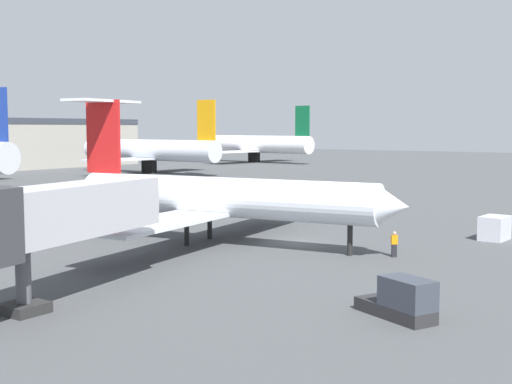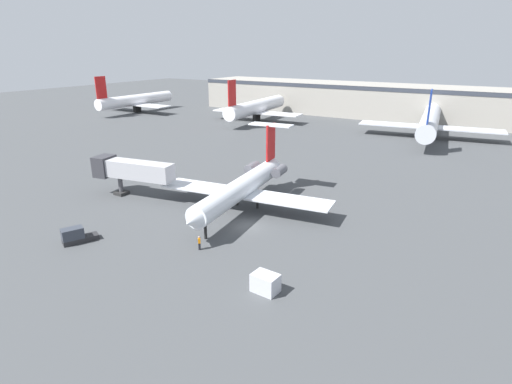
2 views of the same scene
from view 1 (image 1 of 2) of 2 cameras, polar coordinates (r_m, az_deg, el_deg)
ground_plane at (r=50.62m, az=3.13°, el=-4.30°), size 400.00×400.00×0.10m
regional_jet at (r=49.97m, az=-3.68°, el=-0.30°), size 25.65×27.74×10.62m
jet_bridge at (r=33.84m, az=-16.89°, el=-1.94°), size 13.55×5.17×5.96m
ground_crew_marshaller at (r=45.81m, az=11.42°, el=-4.26°), size 0.45×0.48×1.69m
baggage_tug_lead at (r=31.19m, az=12.03°, el=-8.84°), size 2.93×4.22×1.90m
cargo_container_uld at (r=54.74m, az=19.22°, el=-2.84°), size 2.59×1.91×1.81m
parked_airliner_east_mid at (r=129.37m, az=-8.83°, el=3.42°), size 27.43×32.53×13.29m
parked_airliner_east_end at (r=169.04m, az=-0.12°, el=3.97°), size 28.86×34.03×13.58m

